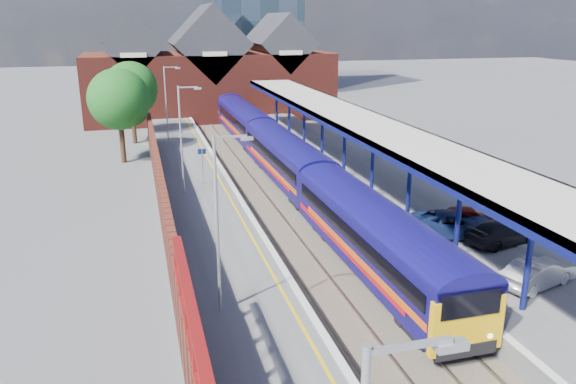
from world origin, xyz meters
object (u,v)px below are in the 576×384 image
(lamp_post_b, at_px, (220,214))
(lamp_post_c, at_px, (183,134))
(train, at_px, (262,135))
(lamp_post_d, at_px, (167,100))
(platform_sign, at_px, (202,160))
(parked_car_blue, at_px, (456,224))
(parked_car_red, at_px, (468,217))
(parked_car_silver, at_px, (538,273))
(parked_car_dark, at_px, (502,233))

(lamp_post_b, xyz_separation_m, lamp_post_c, (0.00, 16.00, 0.00))
(train, relative_size, lamp_post_c, 9.42)
(train, relative_size, lamp_post_b, 9.42)
(lamp_post_b, relative_size, lamp_post_d, 1.00)
(platform_sign, bearing_deg, lamp_post_c, -124.26)
(parked_car_blue, bearing_deg, train, 34.23)
(lamp_post_c, xyz_separation_m, platform_sign, (1.36, 2.00, -2.30))
(lamp_post_c, relative_size, parked_car_red, 1.96)
(train, xyz_separation_m, lamp_post_d, (-7.86, 3.83, 2.87))
(lamp_post_c, bearing_deg, parked_car_silver, -52.74)
(lamp_post_d, relative_size, parked_car_dark, 1.71)
(lamp_post_c, bearing_deg, lamp_post_d, 90.00)
(lamp_post_d, xyz_separation_m, parked_car_blue, (12.97, -27.34, -3.33))
(platform_sign, height_order, parked_car_silver, platform_sign)
(train, height_order, lamp_post_b, lamp_post_b)
(parked_car_red, bearing_deg, train, 28.23)
(lamp_post_d, relative_size, platform_sign, 2.80)
(lamp_post_b, xyz_separation_m, parked_car_dark, (14.71, 3.11, -3.40))
(train, bearing_deg, lamp_post_c, -122.85)
(lamp_post_b, bearing_deg, platform_sign, 85.67)
(lamp_post_b, relative_size, parked_car_red, 1.96)
(platform_sign, bearing_deg, train, 57.43)
(parked_car_silver, height_order, parked_car_dark, parked_car_silver)
(lamp_post_c, height_order, parked_car_dark, lamp_post_c)
(lamp_post_c, xyz_separation_m, parked_car_silver, (13.25, -17.41, -3.38))
(platform_sign, bearing_deg, lamp_post_b, -94.33)
(lamp_post_b, distance_m, lamp_post_c, 16.00)
(platform_sign, relative_size, parked_car_blue, 0.52)
(lamp_post_d, relative_size, parked_car_red, 1.96)
(platform_sign, xyz_separation_m, parked_car_dark, (13.35, -14.89, -1.10))
(lamp_post_c, distance_m, parked_car_dark, 19.85)
(train, bearing_deg, parked_car_silver, -79.67)
(parked_car_silver, bearing_deg, lamp_post_d, 3.64)
(lamp_post_d, bearing_deg, parked_car_dark, -63.01)
(train, distance_m, parked_car_dark, 25.98)
(train, distance_m, lamp_post_b, 29.38)
(train, xyz_separation_m, parked_car_dark, (6.86, -25.05, -0.53))
(lamp_post_d, bearing_deg, lamp_post_b, -90.00)
(lamp_post_b, bearing_deg, parked_car_red, 21.45)
(lamp_post_c, xyz_separation_m, parked_car_dark, (14.71, -12.89, -3.40))
(platform_sign, distance_m, parked_car_blue, 17.71)
(train, height_order, lamp_post_c, lamp_post_c)
(train, distance_m, platform_sign, 12.08)
(train, distance_m, parked_car_silver, 30.07)
(parked_car_silver, bearing_deg, parked_car_dark, -35.94)
(parked_car_red, height_order, parked_car_dark, parked_car_red)
(train, xyz_separation_m, lamp_post_c, (-7.86, -12.17, 2.87))
(lamp_post_d, xyz_separation_m, parked_car_silver, (13.25, -33.41, -3.38))
(platform_sign, xyz_separation_m, parked_car_silver, (11.89, -19.41, -1.08))
(parked_car_red, bearing_deg, parked_car_blue, 138.18)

